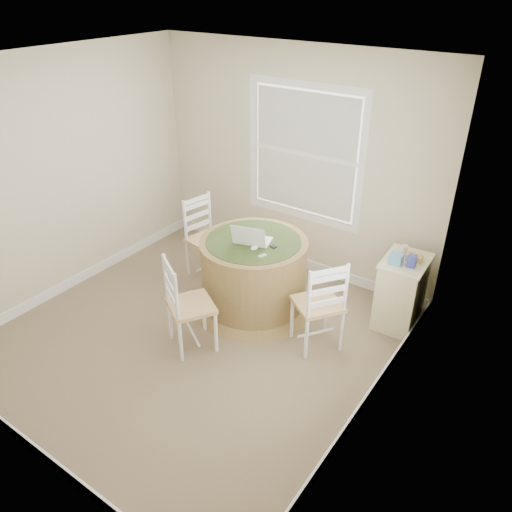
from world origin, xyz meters
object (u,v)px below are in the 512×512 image
Objects in this scene: chair_left at (208,239)px; chair_right at (318,303)px; chair_near at (191,305)px; corner_chest at (401,292)px; round_table at (254,271)px; laptop at (252,240)px.

chair_right is at bearing -93.04° from chair_left.
chair_left and chair_right have the same top height.
corner_chest is at bearing -103.63° from chair_near.
round_table is 0.89m from chair_near.
laptop is (-0.86, 0.13, 0.37)m from chair_right.
chair_near is 2.12m from corner_chest.
laptop is 1.60m from corner_chest.
round_table is 1.38× the size of chair_right.
corner_chest is at bearing 37.66° from round_table.
round_table is 0.88m from chair_right.
chair_right reaches higher than corner_chest.
chair_right is 1.26× the size of corner_chest.
chair_left is at bearing 178.15° from round_table.
chair_near is at bearing -82.84° from round_table.
chair_left is 1.26× the size of corner_chest.
chair_left is (-0.82, 0.23, 0.04)m from round_table.
corner_chest is (2.22, 0.38, -0.10)m from chair_left.
chair_near is at bearing -136.71° from chair_left.
laptop is at bearing -66.31° from round_table.
round_table reaches higher than corner_chest.
round_table is 1.38× the size of chair_near.
chair_near and chair_right have the same top height.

